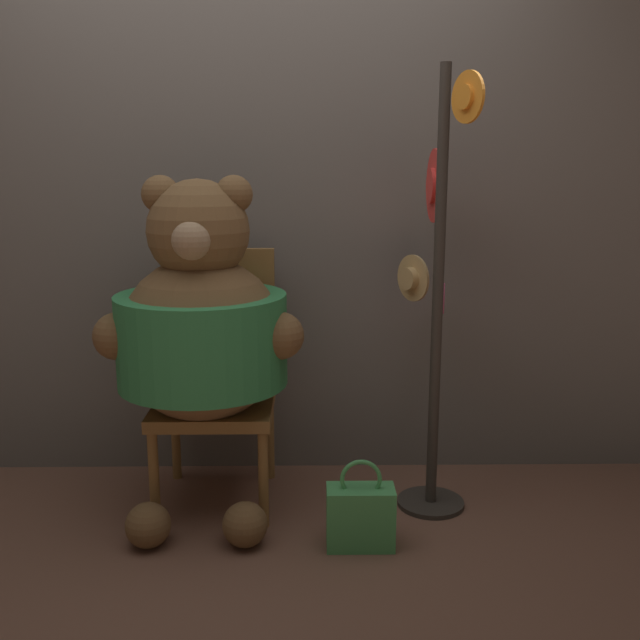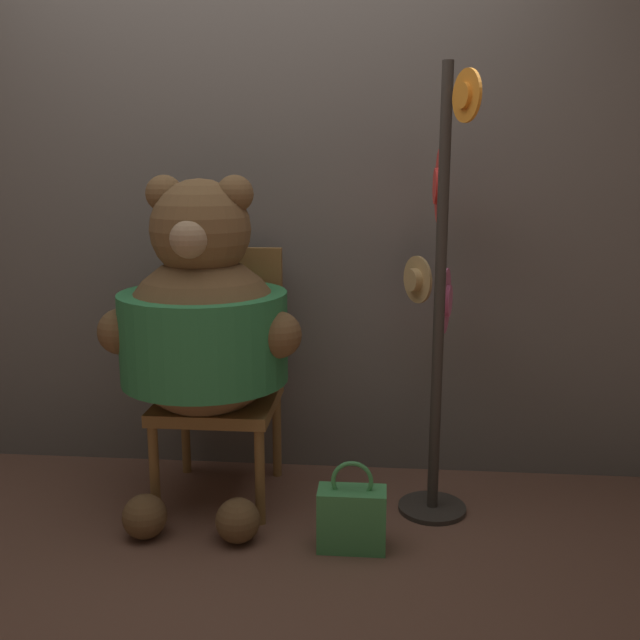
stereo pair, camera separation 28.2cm
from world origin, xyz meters
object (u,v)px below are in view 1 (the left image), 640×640
(hat_display_rack, at_px, (435,295))
(handbag_on_ground, at_px, (360,515))
(chair, at_px, (217,373))
(teddy_bear, at_px, (202,328))

(hat_display_rack, distance_m, handbag_on_ground, 0.92)
(chair, bearing_deg, handbag_on_ground, -39.65)
(teddy_bear, relative_size, handbag_on_ground, 3.94)
(chair, distance_m, handbag_on_ground, 0.86)
(teddy_bear, bearing_deg, handbag_on_ground, -26.01)
(teddy_bear, height_order, hat_display_rack, hat_display_rack)
(chair, distance_m, hat_display_rack, 0.98)
(chair, height_order, teddy_bear, teddy_bear)
(hat_display_rack, relative_size, handbag_on_ground, 5.11)
(chair, relative_size, teddy_bear, 0.77)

